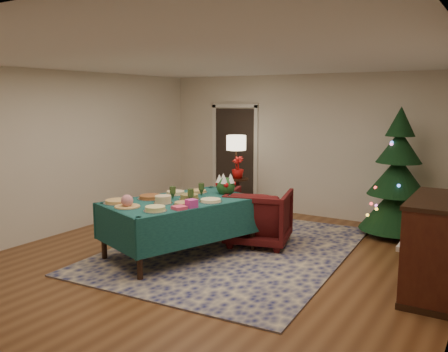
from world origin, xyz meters
The scene contains 26 objects.
room_shell centered at (0.00, 0.00, 1.35)m, with size 7.00×7.00×7.00m.
doorway centered at (-1.60, 3.48, 1.10)m, with size 1.08×0.04×2.16m.
rug centered at (-0.09, 0.84, 0.01)m, with size 3.20×4.20×0.02m, color #151B50.
buffet_table centered at (-0.61, 0.24, 0.65)m, with size 1.84×2.36×0.81m.
platter_0 centered at (-1.22, -0.39, 0.83)m, with size 0.37×0.37×0.05m.
platter_1 centered at (-0.91, -0.51, 0.88)m, with size 0.34×0.34×0.17m.
platter_2 centered at (-0.46, -0.48, 0.84)m, with size 0.30×0.30×0.07m.
platter_3 centered at (-1.01, 0.08, 0.84)m, with size 0.37×0.37×0.06m.
platter_4 centered at (-0.67, -0.06, 0.86)m, with size 0.26×0.26×0.11m.
platter_5 centered at (-0.36, 0.00, 0.83)m, with size 0.30×0.30×0.05m.
platter_6 centered at (-0.90, 0.52, 0.84)m, with size 0.31×0.31×0.06m.
platter_7 centered at (-0.52, 0.34, 0.85)m, with size 0.30×0.30×0.08m.
platter_8 centered at (-0.16, 0.36, 0.83)m, with size 0.33×0.33×0.05m.
platter_9 centered at (-0.70, 0.82, 0.83)m, with size 0.29×0.29×0.05m.
goblet_0 centered at (-0.53, 0.66, 0.91)m, with size 0.09×0.09×0.19m.
goblet_1 centered at (-0.39, 0.20, 0.91)m, with size 0.09×0.09×0.19m.
goblet_2 centered at (-0.72, 0.22, 0.91)m, with size 0.09×0.09×0.19m.
napkin_stack centered at (-0.27, -0.23, 0.83)m, with size 0.16×0.16×0.04m, color #F74466.
gift_box centered at (-0.20, -0.06, 0.86)m, with size 0.13×0.13×0.11m, color #CF399E.
centerpiece centered at (-0.30, 0.99, 0.95)m, with size 0.29×0.29×0.33m.
armchair centered at (0.12, 1.28, 0.47)m, with size 0.92×0.86×0.95m, color #460F0F.
floor_lamp centered at (-1.16, 2.79, 1.31)m, with size 0.38×0.38×1.55m.
side_table centered at (-1.05, 2.66, 0.36)m, with size 0.42×0.42×0.75m.
potted_plant centered at (-1.05, 2.66, 0.86)m, with size 0.23×0.42×0.23m, color #B90F0D.
christmas_tree centered at (1.81, 2.90, 0.95)m, with size 1.43×1.43×2.12m.
piano centered at (2.71, 0.63, 0.55)m, with size 0.63×1.32×1.13m.
Camera 1 is at (3.38, -5.04, 2.21)m, focal length 38.00 mm.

